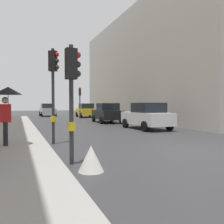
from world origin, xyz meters
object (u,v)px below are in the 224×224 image
(traffic_light_far_median, at_px, (80,97))
(car_white_compact, at_px, (147,116))
(car_dark_suv, at_px, (107,113))
(traffic_light_near_right, at_px, (53,78))
(traffic_light_near_left, at_px, (72,82))
(car_yellow_taxi, at_px, (86,110))
(car_silver_hatchback, at_px, (48,110))
(pedestrian_with_umbrella, at_px, (7,99))
(warning_sign_triangle, at_px, (91,159))

(traffic_light_far_median, bearing_deg, car_white_compact, -84.39)
(car_dark_suv, bearing_deg, traffic_light_near_right, -120.32)
(traffic_light_near_left, distance_m, car_white_compact, 10.31)
(car_dark_suv, relative_size, car_yellow_taxi, 1.00)
(traffic_light_far_median, relative_size, car_white_compact, 0.85)
(car_dark_suv, height_order, car_white_compact, same)
(car_silver_hatchback, xyz_separation_m, car_yellow_taxi, (4.30, -4.50, 0.00))
(traffic_light_near_left, distance_m, car_dark_suv, 15.58)
(traffic_light_far_median, height_order, car_silver_hatchback, traffic_light_far_median)
(traffic_light_far_median, bearing_deg, car_silver_hatchback, 111.19)
(traffic_light_far_median, relative_size, pedestrian_with_umbrella, 1.69)
(car_yellow_taxi, bearing_deg, car_white_compact, -90.47)
(car_silver_hatchback, relative_size, car_white_compact, 0.99)
(traffic_light_near_left, distance_m, car_yellow_taxi, 25.03)
(car_dark_suv, distance_m, car_yellow_taxi, 9.83)
(car_dark_suv, distance_m, car_white_compact, 6.50)
(warning_sign_triangle, bearing_deg, car_white_compact, 53.80)
(car_silver_hatchback, distance_m, car_white_compact, 21.21)
(pedestrian_with_umbrella, xyz_separation_m, warning_sign_triangle, (2.03, -3.92, -1.52))
(warning_sign_triangle, bearing_deg, car_silver_hatchback, 85.74)
(traffic_light_near_right, xyz_separation_m, pedestrian_with_umbrella, (-1.76, -0.74, -0.90))
(car_dark_suv, bearing_deg, warning_sign_triangle, -111.16)
(car_white_compact, bearing_deg, traffic_light_far_median, 95.61)
(car_silver_hatchback, bearing_deg, pedestrian_with_umbrella, -99.39)
(car_silver_hatchback, distance_m, pedestrian_with_umbrella, 25.93)
(traffic_light_near_left, relative_size, car_yellow_taxi, 0.77)
(traffic_light_near_right, bearing_deg, traffic_light_far_median, 73.07)
(traffic_light_near_right, distance_m, car_yellow_taxi, 21.51)
(traffic_light_near_right, relative_size, pedestrian_with_umbrella, 1.86)
(traffic_light_near_left, height_order, car_silver_hatchback, traffic_light_near_left)
(traffic_light_near_right, bearing_deg, car_dark_suv, 59.68)
(car_silver_hatchback, height_order, car_white_compact, same)
(traffic_light_near_right, xyz_separation_m, car_yellow_taxi, (6.77, 20.33, -1.86))
(warning_sign_triangle, bearing_deg, traffic_light_near_right, 93.38)
(traffic_light_far_median, height_order, car_white_compact, traffic_light_far_median)
(traffic_light_near_left, xyz_separation_m, car_silver_hatchback, (2.47, 28.56, -1.40))
(traffic_light_near_left, xyz_separation_m, pedestrian_with_umbrella, (-1.76, 2.99, -0.43))
(traffic_light_near_left, bearing_deg, car_dark_suv, 66.67)
(traffic_light_near_left, bearing_deg, warning_sign_triangle, -73.88)
(traffic_light_far_median, distance_m, pedestrian_with_umbrella, 19.56)
(car_dark_suv, height_order, pedestrian_with_umbrella, pedestrian_with_umbrella)
(warning_sign_triangle, bearing_deg, pedestrian_with_umbrella, 117.39)
(car_dark_suv, distance_m, warning_sign_triangle, 16.29)
(traffic_light_near_right, xyz_separation_m, car_silver_hatchback, (2.47, 24.83, -1.86))
(traffic_light_near_right, distance_m, traffic_light_near_left, 3.76)
(traffic_light_near_right, bearing_deg, traffic_light_near_left, -89.90)
(car_dark_suv, xyz_separation_m, warning_sign_triangle, (-5.88, -15.18, -0.55))
(car_silver_hatchback, height_order, car_yellow_taxi, same)
(traffic_light_near_right, xyz_separation_m, traffic_light_near_left, (0.01, -3.73, -0.47))
(car_white_compact, distance_m, warning_sign_triangle, 10.79)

